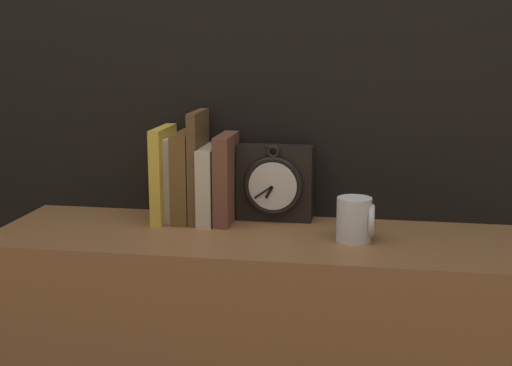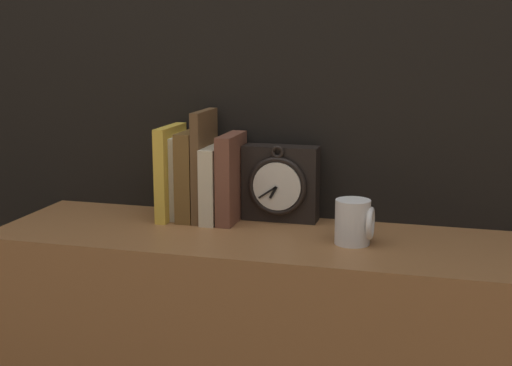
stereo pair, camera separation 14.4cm
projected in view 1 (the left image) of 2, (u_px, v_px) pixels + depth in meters
clock at (275, 183)px, 1.63m from camera, size 0.17×0.07×0.18m
book_slot0_yellow at (164, 174)px, 1.63m from camera, size 0.03×0.14×0.21m
book_slot1_white at (174, 178)px, 1.64m from camera, size 0.01×0.12×0.19m
book_slot2_brown at (186, 176)px, 1.62m from camera, size 0.04×0.13×0.20m
book_slot3_brown at (199, 166)px, 1.61m from camera, size 0.02×0.13×0.25m
book_slot4_cream at (210, 184)px, 1.61m from camera, size 0.03×0.14×0.17m
book_slot5_brown at (226, 179)px, 1.61m from camera, size 0.03×0.14×0.20m
mug at (356, 219)px, 1.47m from camera, size 0.08×0.07×0.09m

